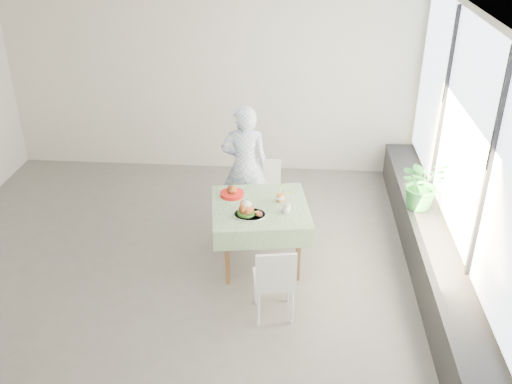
# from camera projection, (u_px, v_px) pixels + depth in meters

# --- Properties ---
(floor) EXTENTS (6.00, 6.00, 0.00)m
(floor) POSITION_uv_depth(u_px,v_px,m) (183.00, 256.00, 6.71)
(floor) COLOR #595754
(floor) RESTS_ON ground
(ceiling) EXTENTS (6.00, 6.00, 0.00)m
(ceiling) POSITION_uv_depth(u_px,v_px,m) (166.00, 10.00, 5.40)
(ceiling) COLOR white
(ceiling) RESTS_ON ground
(wall_back) EXTENTS (6.00, 0.02, 2.80)m
(wall_back) POSITION_uv_depth(u_px,v_px,m) (210.00, 78.00, 8.26)
(wall_back) COLOR beige
(wall_back) RESTS_ON ground
(wall_front) EXTENTS (6.00, 0.02, 2.80)m
(wall_front) POSITION_uv_depth(u_px,v_px,m) (101.00, 292.00, 3.85)
(wall_front) COLOR beige
(wall_front) RESTS_ON ground
(wall_right) EXTENTS (0.02, 5.00, 2.80)m
(wall_right) POSITION_uv_depth(u_px,v_px,m) (464.00, 155.00, 5.85)
(wall_right) COLOR beige
(wall_right) RESTS_ON ground
(window_pane) EXTENTS (0.01, 4.80, 2.18)m
(window_pane) POSITION_uv_depth(u_px,v_px,m) (465.00, 132.00, 5.73)
(window_pane) COLOR #D1E0F9
(window_pane) RESTS_ON ground
(window_ledge) EXTENTS (0.40, 4.80, 0.50)m
(window_ledge) POSITION_uv_depth(u_px,v_px,m) (428.00, 248.00, 6.40)
(window_ledge) COLOR black
(window_ledge) RESTS_ON ground
(cafe_table) EXTENTS (1.18, 1.18, 0.74)m
(cafe_table) POSITION_uv_depth(u_px,v_px,m) (260.00, 228.00, 6.39)
(cafe_table) COLOR brown
(cafe_table) RESTS_ON ground
(chair_far) EXTENTS (0.43, 0.43, 0.87)m
(chair_far) POSITION_uv_depth(u_px,v_px,m) (264.00, 209.00, 7.14)
(chair_far) COLOR white
(chair_far) RESTS_ON ground
(chair_near) EXTENTS (0.45, 0.45, 0.82)m
(chair_near) POSITION_uv_depth(u_px,v_px,m) (274.00, 293.00, 5.67)
(chair_near) COLOR white
(chair_near) RESTS_ON ground
(diner) EXTENTS (0.60, 0.41, 1.58)m
(diner) POSITION_uv_depth(u_px,v_px,m) (245.00, 167.00, 7.03)
(diner) COLOR #8DAAE1
(diner) RESTS_ON ground
(main_dish) EXTENTS (0.34, 0.34, 0.18)m
(main_dish) POSITION_uv_depth(u_px,v_px,m) (248.00, 211.00, 6.04)
(main_dish) COLOR white
(main_dish) RESTS_ON cafe_table
(juice_cup_orange) EXTENTS (0.09, 0.09, 0.26)m
(juice_cup_orange) POSITION_uv_depth(u_px,v_px,m) (280.00, 197.00, 6.31)
(juice_cup_orange) COLOR white
(juice_cup_orange) RESTS_ON cafe_table
(juice_cup_lemonade) EXTENTS (0.10, 0.10, 0.29)m
(juice_cup_lemonade) POSITION_uv_depth(u_px,v_px,m) (286.00, 207.00, 6.10)
(juice_cup_lemonade) COLOR white
(juice_cup_lemonade) RESTS_ON cafe_table
(second_dish) EXTENTS (0.27, 0.27, 0.13)m
(second_dish) POSITION_uv_depth(u_px,v_px,m) (232.00, 193.00, 6.44)
(second_dish) COLOR red
(second_dish) RESTS_ON cafe_table
(potted_plant) EXTENTS (0.69, 0.64, 0.62)m
(potted_plant) POSITION_uv_depth(u_px,v_px,m) (423.00, 183.00, 6.59)
(potted_plant) COLOR #287A3C
(potted_plant) RESTS_ON window_ledge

